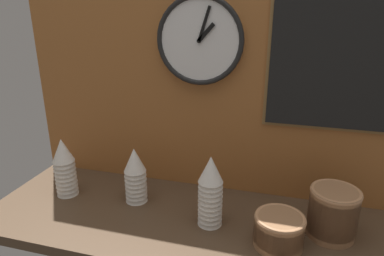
{
  "coord_description": "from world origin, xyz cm",
  "views": [
    {
      "loc": [
        27.63,
        -104.23,
        74.56
      ],
      "look_at": [
        -2.64,
        4.0,
        34.11
      ],
      "focal_mm": 32.0,
      "sensor_mm": 36.0,
      "label": 1
    }
  ],
  "objects_px": {
    "cup_stack_far_left": "(65,167)",
    "wall_clock": "(200,41)",
    "cup_stack_center_right": "(210,191)",
    "menu_board": "(331,67)",
    "bowl_stack_right": "(279,230)",
    "cup_stack_center_left": "(135,175)",
    "bowl_stack_far_right": "(333,212)"
  },
  "relations": [
    {
      "from": "cup_stack_far_left",
      "to": "wall_clock",
      "type": "xyz_separation_m",
      "value": [
        0.51,
        0.21,
        0.5
      ]
    },
    {
      "from": "cup_stack_center_right",
      "to": "menu_board",
      "type": "relative_size",
      "value": 0.57
    },
    {
      "from": "cup_stack_center_right",
      "to": "bowl_stack_right",
      "type": "bearing_deg",
      "value": -13.15
    },
    {
      "from": "menu_board",
      "to": "cup_stack_center_left",
      "type": "bearing_deg",
      "value": -164.92
    },
    {
      "from": "wall_clock",
      "to": "cup_stack_far_left",
      "type": "bearing_deg",
      "value": -158.08
    },
    {
      "from": "cup_stack_center_left",
      "to": "menu_board",
      "type": "bearing_deg",
      "value": 15.08
    },
    {
      "from": "menu_board",
      "to": "cup_stack_center_right",
      "type": "bearing_deg",
      "value": -144.94
    },
    {
      "from": "cup_stack_center_left",
      "to": "cup_stack_far_left",
      "type": "xyz_separation_m",
      "value": [
        -0.3,
        -0.03,
        0.01
      ]
    },
    {
      "from": "menu_board",
      "to": "bowl_stack_right",
      "type": "bearing_deg",
      "value": -111.59
    },
    {
      "from": "cup_stack_far_left",
      "to": "cup_stack_center_right",
      "type": "distance_m",
      "value": 0.62
    },
    {
      "from": "cup_stack_center_left",
      "to": "menu_board",
      "type": "distance_m",
      "value": 0.83
    },
    {
      "from": "cup_stack_center_left",
      "to": "cup_stack_center_right",
      "type": "bearing_deg",
      "value": -12.75
    },
    {
      "from": "cup_stack_center_left",
      "to": "bowl_stack_right",
      "type": "distance_m",
      "value": 0.58
    },
    {
      "from": "cup_stack_center_left",
      "to": "bowl_stack_far_right",
      "type": "bearing_deg",
      "value": -1.87
    },
    {
      "from": "cup_stack_far_left",
      "to": "wall_clock",
      "type": "height_order",
      "value": "wall_clock"
    },
    {
      "from": "bowl_stack_right",
      "to": "menu_board",
      "type": "bearing_deg",
      "value": 68.41
    },
    {
      "from": "bowl_stack_far_right",
      "to": "cup_stack_far_left",
      "type": "bearing_deg",
      "value": -179.64
    },
    {
      "from": "cup_stack_center_right",
      "to": "bowl_stack_far_right",
      "type": "distance_m",
      "value": 0.42
    },
    {
      "from": "bowl_stack_far_right",
      "to": "wall_clock",
      "type": "xyz_separation_m",
      "value": [
        -0.52,
        0.2,
        0.53
      ]
    },
    {
      "from": "bowl_stack_far_right",
      "to": "cup_stack_center_right",
      "type": "bearing_deg",
      "value": -173.3
    },
    {
      "from": "cup_stack_center_right",
      "to": "bowl_stack_right",
      "type": "height_order",
      "value": "cup_stack_center_right"
    },
    {
      "from": "wall_clock",
      "to": "menu_board",
      "type": "relative_size",
      "value": 0.72
    },
    {
      "from": "bowl_stack_far_right",
      "to": "menu_board",
      "type": "distance_m",
      "value": 0.5
    },
    {
      "from": "cup_stack_center_right",
      "to": "bowl_stack_right",
      "type": "relative_size",
      "value": 1.61
    },
    {
      "from": "cup_stack_far_left",
      "to": "bowl_stack_far_right",
      "type": "xyz_separation_m",
      "value": [
        1.03,
        0.01,
        -0.03
      ]
    },
    {
      "from": "cup_stack_far_left",
      "to": "bowl_stack_far_right",
      "type": "distance_m",
      "value": 1.03
    },
    {
      "from": "cup_stack_far_left",
      "to": "menu_board",
      "type": "relative_size",
      "value": 0.53
    },
    {
      "from": "cup_stack_center_right",
      "to": "bowl_stack_right",
      "type": "xyz_separation_m",
      "value": [
        0.24,
        -0.06,
        -0.07
      ]
    },
    {
      "from": "bowl_stack_right",
      "to": "wall_clock",
      "type": "distance_m",
      "value": 0.73
    },
    {
      "from": "menu_board",
      "to": "bowl_stack_far_right",
      "type": "bearing_deg",
      "value": -77.66
    },
    {
      "from": "cup_stack_center_left",
      "to": "cup_stack_far_left",
      "type": "distance_m",
      "value": 0.3
    },
    {
      "from": "cup_stack_center_left",
      "to": "cup_stack_far_left",
      "type": "bearing_deg",
      "value": -174.22
    }
  ]
}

